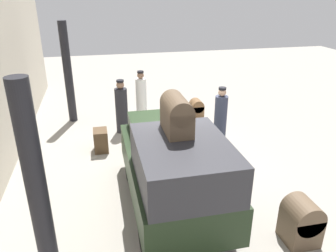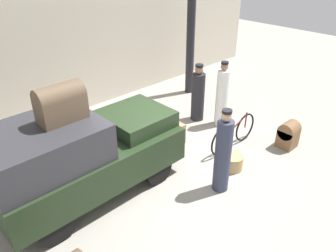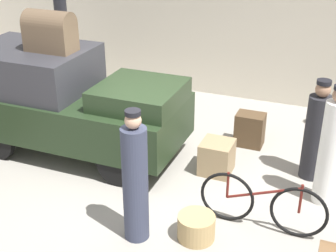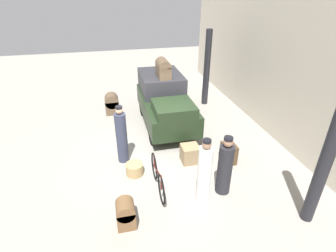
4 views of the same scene
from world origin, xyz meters
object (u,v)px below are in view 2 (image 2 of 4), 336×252
object	(u,v)px
wicker_basket	(232,162)
conductor_in_dark_uniform	(222,96)
porter_standing_middle	(198,95)
suitcase_small_leather	(288,134)
porter_lifting_near_truck	(223,154)
trunk_umber_medium	(172,134)
bicycle	(234,134)
trunk_wicker_pale	(151,114)
trunk_on_truck_roof	(61,102)
truck	(81,155)

from	to	relation	value
wicker_basket	conductor_in_dark_uniform	size ratio (longest dim) A/B	0.27
porter_standing_middle	suitcase_small_leather	size ratio (longest dim) A/B	2.40
conductor_in_dark_uniform	suitcase_small_leather	size ratio (longest dim) A/B	2.66
porter_lifting_near_truck	trunk_umber_medium	xyz separation A→B (m)	(0.50, 1.96, -0.58)
bicycle	porter_lifting_near_truck	world-z (taller)	porter_lifting_near_truck
trunk_wicker_pale	trunk_on_truck_roof	distance (m)	3.82
suitcase_small_leather	bicycle	bearing A→B (deg)	137.64
trunk_on_truck_roof	trunk_wicker_pale	bearing A→B (deg)	23.12
porter_lifting_near_truck	porter_standing_middle	bearing A→B (deg)	50.88
porter_standing_middle	trunk_on_truck_roof	xyz separation A→B (m)	(-4.26, -0.63, 1.37)
wicker_basket	suitcase_small_leather	distance (m)	1.79
wicker_basket	trunk_wicker_pale	bearing A→B (deg)	89.01
trunk_umber_medium	bicycle	bearing A→B (deg)	-50.76
truck	conductor_in_dark_uniform	bearing A→B (deg)	-0.09
wicker_basket	trunk_on_truck_roof	size ratio (longest dim) A/B	0.61
porter_standing_middle	porter_lifting_near_truck	world-z (taller)	porter_lifting_near_truck
conductor_in_dark_uniform	porter_lifting_near_truck	distance (m)	2.81
conductor_in_dark_uniform	porter_standing_middle	bearing A→B (deg)	111.33
wicker_basket	porter_lifting_near_truck	distance (m)	1.03
bicycle	suitcase_small_leather	bearing A→B (deg)	-42.36
conductor_in_dark_uniform	trunk_umber_medium	world-z (taller)	conductor_in_dark_uniform
wicker_basket	suitcase_small_leather	size ratio (longest dim) A/B	0.72
suitcase_small_leather	truck	bearing A→B (deg)	157.45
porter_lifting_near_truck	trunk_on_truck_roof	bearing A→B (deg)	142.74
truck	bicycle	distance (m)	3.75
bicycle	suitcase_small_leather	distance (m)	1.36
bicycle	trunk_on_truck_roof	bearing A→B (deg)	165.41
wicker_basket	suitcase_small_leather	bearing A→B (deg)	-12.76
bicycle	porter_lifting_near_truck	distance (m)	1.72
conductor_in_dark_uniform	suitcase_small_leather	distance (m)	1.98
bicycle	porter_standing_middle	bearing A→B (deg)	73.55
porter_lifting_near_truck	trunk_umber_medium	world-z (taller)	porter_lifting_near_truck
trunk_umber_medium	suitcase_small_leather	bearing A→B (deg)	-46.80
wicker_basket	porter_lifting_near_truck	size ratio (longest dim) A/B	0.27
wicker_basket	trunk_umber_medium	xyz separation A→B (m)	(-0.23, 1.70, 0.10)
porter_standing_middle	conductor_in_dark_uniform	world-z (taller)	conductor_in_dark_uniform
truck	suitcase_small_leather	world-z (taller)	truck
conductor_in_dark_uniform	trunk_umber_medium	bearing A→B (deg)	173.10
bicycle	trunk_umber_medium	world-z (taller)	bicycle
trunk_wicker_pale	trunk_umber_medium	world-z (taller)	trunk_wicker_pale
trunk_wicker_pale	trunk_umber_medium	xyz separation A→B (m)	(-0.28, -1.12, -0.03)
porter_standing_middle	trunk_wicker_pale	xyz separation A→B (m)	(-1.16, 0.69, -0.45)
wicker_basket	porter_standing_middle	world-z (taller)	porter_standing_middle
porter_lifting_near_truck	trunk_umber_medium	distance (m)	2.10
trunk_umber_medium	porter_standing_middle	bearing A→B (deg)	16.79
trunk_wicker_pale	suitcase_small_leather	size ratio (longest dim) A/B	0.88
porter_standing_middle	suitcase_small_leather	world-z (taller)	porter_standing_middle
conductor_in_dark_uniform	porter_lifting_near_truck	world-z (taller)	porter_lifting_near_truck
truck	porter_lifting_near_truck	size ratio (longest dim) A/B	2.03
trunk_wicker_pale	trunk_on_truck_roof	bearing A→B (deg)	-156.88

